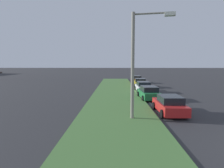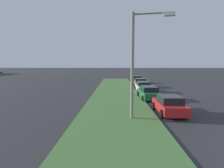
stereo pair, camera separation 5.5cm
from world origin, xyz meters
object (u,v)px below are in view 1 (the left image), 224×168
parked_car_green (149,93)px  parked_car_yellow (140,83)px  parked_car_white (143,87)px  parked_car_orange (137,79)px  parked_car_red (169,105)px  streetlight (138,58)px

parked_car_green → parked_car_yellow: (10.80, -0.44, 0.00)m
parked_car_white → parked_car_orange: size_ratio=1.00×
parked_car_red → parked_car_yellow: bearing=-0.7°
parked_car_white → parked_car_yellow: size_ratio=0.99×
streetlight → parked_car_white: bearing=-10.3°
parked_car_white → parked_car_yellow: same height
parked_car_yellow → parked_car_orange: bearing=1.3°
parked_car_green → parked_car_orange: bearing=-5.4°
parked_car_yellow → parked_car_orange: size_ratio=1.02×
parked_car_green → parked_car_white: bearing=-4.9°
parked_car_green → parked_car_white: (5.27, -0.14, 0.00)m
parked_car_white → streetlight: bearing=168.8°
parked_car_orange → parked_car_yellow: bearing=177.9°
parked_car_orange → streetlight: bearing=173.2°
parked_car_red → streetlight: (-1.77, 2.80, 3.67)m
parked_car_orange → parked_car_red: bearing=179.4°
parked_car_red → streetlight: 4.95m
parked_car_red → parked_car_green: 6.13m
parked_car_red → parked_car_yellow: (16.91, 0.13, 0.00)m
parked_car_red → parked_car_green: size_ratio=0.99×
parked_car_orange → streetlight: size_ratio=0.57×
parked_car_red → parked_car_orange: bearing=-1.3°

